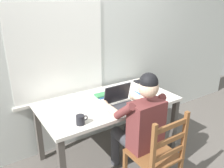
# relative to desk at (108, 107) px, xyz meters

# --- Properties ---
(ground_plane) EXTENTS (8.00, 8.00, 0.00)m
(ground_plane) POSITION_rel_desk_xyz_m (0.00, 0.00, -0.65)
(ground_plane) COLOR #56514C
(back_wall) EXTENTS (6.00, 0.08, 2.60)m
(back_wall) POSITION_rel_desk_xyz_m (-0.01, 0.49, 0.65)
(back_wall) COLOR beige
(back_wall) RESTS_ON ground
(desk) EXTENTS (1.57, 0.83, 0.73)m
(desk) POSITION_rel_desk_xyz_m (0.00, 0.00, 0.00)
(desk) COLOR beige
(desk) RESTS_ON ground
(seated_person) EXTENTS (0.50, 0.60, 1.22)m
(seated_person) POSITION_rel_desk_xyz_m (0.06, -0.49, 0.02)
(seated_person) COLOR brown
(seated_person) RESTS_ON ground
(wooden_chair) EXTENTS (0.42, 0.42, 0.92)m
(wooden_chair) POSITION_rel_desk_xyz_m (0.06, -0.77, -0.20)
(wooden_chair) COLOR brown
(wooden_chair) RESTS_ON ground
(laptop) EXTENTS (0.33, 0.28, 0.23)m
(laptop) POSITION_rel_desk_xyz_m (0.04, -0.20, 0.14)
(laptop) COLOR #232328
(laptop) RESTS_ON desk
(computer_mouse) EXTENTS (0.06, 0.10, 0.03)m
(computer_mouse) POSITION_rel_desk_xyz_m (0.29, -0.23, 0.10)
(computer_mouse) COLOR #232328
(computer_mouse) RESTS_ON desk
(coffee_mug_white) EXTENTS (0.11, 0.07, 0.09)m
(coffee_mug_white) POSITION_rel_desk_xyz_m (0.61, 0.16, 0.13)
(coffee_mug_white) COLOR beige
(coffee_mug_white) RESTS_ON desk
(coffee_mug_dark) EXTENTS (0.12, 0.08, 0.09)m
(coffee_mug_dark) POSITION_rel_desk_xyz_m (-0.49, -0.29, 0.13)
(coffee_mug_dark) COLOR black
(coffee_mug_dark) RESTS_ON desk
(book_stack_main) EXTENTS (0.20, 0.13, 0.04)m
(book_stack_main) POSITION_rel_desk_xyz_m (0.01, 0.14, 0.10)
(book_stack_main) COLOR #2D5B9E
(book_stack_main) RESTS_ON desk
(book_stack_side) EXTENTS (0.17, 0.14, 0.05)m
(book_stack_side) POSITION_rel_desk_xyz_m (0.48, -0.01, 0.11)
(book_stack_side) COLOR #2D5B9E
(book_stack_side) RESTS_ON desk
(paper_pile_near_laptop) EXTENTS (0.25, 0.20, 0.01)m
(paper_pile_near_laptop) POSITION_rel_desk_xyz_m (-0.46, 0.10, 0.09)
(paper_pile_near_laptop) COLOR white
(paper_pile_near_laptop) RESTS_ON desk
(paper_pile_back_corner) EXTENTS (0.26, 0.25, 0.01)m
(paper_pile_back_corner) POSITION_rel_desk_xyz_m (0.38, -0.25, 0.09)
(paper_pile_back_corner) COLOR white
(paper_pile_back_corner) RESTS_ON desk
(landscape_photo_print) EXTENTS (0.14, 0.11, 0.00)m
(landscape_photo_print) POSITION_rel_desk_xyz_m (0.38, 0.25, 0.09)
(landscape_photo_print) COLOR teal
(landscape_photo_print) RESTS_ON desk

